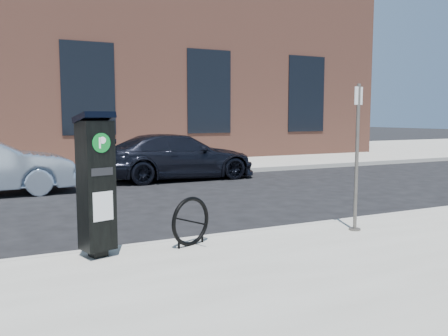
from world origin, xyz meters
TOP-DOWN VIEW (x-y plane):
  - ground at (0.00, 0.00)m, footprint 120.00×120.00m
  - sidewalk_far at (0.00, 14.00)m, footprint 60.00×12.00m
  - curb_near at (0.00, -0.02)m, footprint 60.00×0.12m
  - curb_far at (0.00, 8.02)m, footprint 60.00×0.12m
  - building at (-0.00, 17.00)m, footprint 28.00×10.05m
  - parking_kiosk at (-2.17, -0.35)m, footprint 0.52×0.48m
  - sign_pole at (1.82, -0.72)m, footprint 0.20×0.19m
  - bike_rack at (-0.88, -0.40)m, footprint 0.67×0.32m
  - car_dark at (1.86, 7.40)m, footprint 4.91×2.05m

SIDE VIEW (x-z plane):
  - ground at x=0.00m, z-range 0.00..0.00m
  - sidewalk_far at x=0.00m, z-range 0.00..0.15m
  - curb_near at x=0.00m, z-range -0.01..0.15m
  - curb_far at x=0.00m, z-range -0.01..0.15m
  - bike_rack at x=-0.88m, z-range 0.14..0.84m
  - car_dark at x=1.86m, z-range 0.00..1.42m
  - parking_kiosk at x=-2.17m, z-range 0.17..2.05m
  - sign_pole at x=1.82m, z-range 0.14..2.46m
  - building at x=0.00m, z-range 0.02..8.27m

